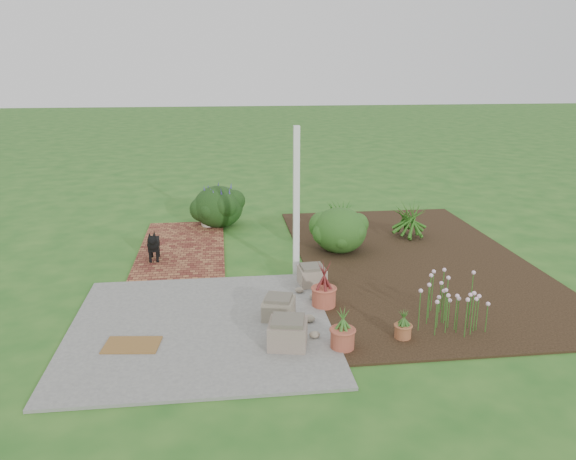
{
  "coord_description": "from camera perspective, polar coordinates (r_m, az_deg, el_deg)",
  "views": [
    {
      "loc": [
        -0.91,
        -8.74,
        3.43
      ],
      "look_at": [
        0.2,
        0.4,
        0.7
      ],
      "focal_mm": 35.0,
      "sensor_mm": 36.0,
      "label": 1
    }
  ],
  "objects": [
    {
      "name": "veranda_post",
      "position": [
        9.19,
        0.85,
        2.78
      ],
      "size": [
        0.1,
        0.1,
        2.5
      ],
      "primitive_type": "cube",
      "color": "white",
      "rests_on": "ground"
    },
    {
      "name": "stone_trough_near",
      "position": [
        7.12,
        -0.02,
        -10.5
      ],
      "size": [
        0.56,
        0.56,
        0.31
      ],
      "primitive_type": "cube",
      "rotation": [
        0.0,
        0.0,
        -0.21
      ],
      "color": "#706154",
      "rests_on": "concrete_patio"
    },
    {
      "name": "cream_ceramic_urn",
      "position": [
        12.34,
        -8.04,
        1.49
      ],
      "size": [
        0.42,
        0.42,
        0.45
      ],
      "primitive_type": "cylinder",
      "rotation": [
        0.0,
        0.0,
        -0.26
      ],
      "color": "#BFB99D",
      "rests_on": "brick_path"
    },
    {
      "name": "stone_trough_mid",
      "position": [
        7.84,
        -0.96,
        -7.98
      ],
      "size": [
        0.51,
        0.51,
        0.28
      ],
      "primitive_type": "cube",
      "rotation": [
        0.0,
        0.0,
        -0.28
      ],
      "color": "#716D53",
      "rests_on": "concrete_patio"
    },
    {
      "name": "agapanthus_clump_front",
      "position": [
        11.67,
        5.2,
        1.62
      ],
      "size": [
        1.07,
        1.07,
        0.83
      ],
      "primitive_type": null,
      "rotation": [
        0.0,
        0.0,
        0.16
      ],
      "color": "#164012",
      "rests_on": "garden_bed"
    },
    {
      "name": "terracotta_pot_bronze",
      "position": [
        8.25,
        3.66,
        -6.78
      ],
      "size": [
        0.43,
        0.43,
        0.28
      ],
      "primitive_type": "cylinder",
      "rotation": [
        0.0,
        0.0,
        -0.26
      ],
      "color": "#AE513B",
      "rests_on": "garden_bed"
    },
    {
      "name": "evergreen_shrub",
      "position": [
        10.56,
        5.28,
        0.1
      ],
      "size": [
        1.28,
        1.28,
        0.86
      ],
      "primitive_type": "ellipsoid",
      "rotation": [
        0.0,
        0.0,
        0.33
      ],
      "color": "#113917",
      "rests_on": "garden_bed"
    },
    {
      "name": "black_dog",
      "position": [
        10.28,
        -13.51,
        -1.38
      ],
      "size": [
        0.19,
        0.61,
        0.52
      ],
      "rotation": [
        0.0,
        0.0,
        0.03
      ],
      "color": "black",
      "rests_on": "brick_path"
    },
    {
      "name": "terracotta_pot_small_left",
      "position": [
        7.5,
        11.6,
        -10.04
      ],
      "size": [
        0.25,
        0.25,
        0.18
      ],
      "primitive_type": "cylinder",
      "rotation": [
        0.0,
        0.0,
        -0.18
      ],
      "color": "#9B5834",
      "rests_on": "garden_bed"
    },
    {
      "name": "pink_flower_patch",
      "position": [
        7.92,
        15.77,
        -7.0
      ],
      "size": [
        1.01,
        1.01,
        0.65
      ],
      "primitive_type": null,
      "rotation": [
        0.0,
        0.0,
        -0.0
      ],
      "color": "#113D0F",
      "rests_on": "garden_bed"
    },
    {
      "name": "agapanthus_clump_back",
      "position": [
        11.64,
        12.23,
        1.31
      ],
      "size": [
        1.18,
        1.18,
        0.84
      ],
      "primitive_type": null,
      "rotation": [
        0.0,
        0.0,
        0.31
      ],
      "color": "#16380B",
      "rests_on": "garden_bed"
    },
    {
      "name": "coir_doormat",
      "position": [
        7.44,
        -15.57,
        -11.18
      ],
      "size": [
        0.73,
        0.51,
        0.02
      ],
      "primitive_type": "cube",
      "rotation": [
        0.0,
        0.0,
        -0.11
      ],
      "color": "brown",
      "rests_on": "concrete_patio"
    },
    {
      "name": "stone_trough_far",
      "position": [
        8.99,
        2.45,
        -4.71
      ],
      "size": [
        0.44,
        0.44,
        0.27
      ],
      "primitive_type": "cube",
      "rotation": [
        0.0,
        0.0,
        0.07
      ],
      "color": "gray",
      "rests_on": "concrete_patio"
    },
    {
      "name": "terracotta_pot_small_right",
      "position": [
        7.13,
        5.55,
        -10.91
      ],
      "size": [
        0.35,
        0.35,
        0.25
      ],
      "primitive_type": "cylinder",
      "rotation": [
        0.0,
        0.0,
        -0.2
      ],
      "color": "#A24C37",
      "rests_on": "garden_bed"
    },
    {
      "name": "brick_path",
      "position": [
        11.06,
        -10.68,
        -1.74
      ],
      "size": [
        1.6,
        3.5,
        0.04
      ],
      "primitive_type": "cube",
      "color": "#5D251D",
      "rests_on": "ground"
    },
    {
      "name": "garden_bed",
      "position": [
        10.43,
        12.6,
        -3.02
      ],
      "size": [
        4.0,
        7.0,
        0.03
      ],
      "primitive_type": "cube",
      "color": "black",
      "rests_on": "ground"
    },
    {
      "name": "concrete_patio",
      "position": [
        7.79,
        -8.84,
        -9.67
      ],
      "size": [
        3.5,
        3.5,
        0.04
      ],
      "primitive_type": "cube",
      "color": "slate",
      "rests_on": "ground"
    },
    {
      "name": "purple_flowering_bush",
      "position": [
        12.35,
        -7.11,
        2.47
      ],
      "size": [
        1.35,
        1.35,
        0.92
      ],
      "primitive_type": "ellipsoid",
      "rotation": [
        0.0,
        0.0,
        -0.29
      ],
      "color": "black",
      "rests_on": "ground"
    },
    {
      "name": "ground",
      "position": [
        9.43,
        -0.92,
        -4.81
      ],
      "size": [
        80.0,
        80.0,
        0.0
      ],
      "primitive_type": "plane",
      "color": "#235B1C",
      "rests_on": "ground"
    }
  ]
}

